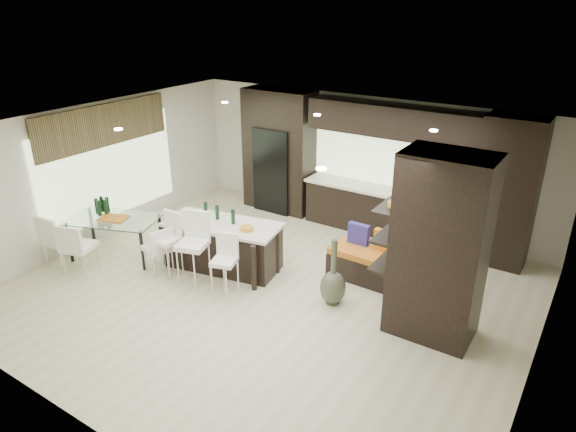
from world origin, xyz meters
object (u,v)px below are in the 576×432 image
Objects in this scene: stool_left at (168,251)px; bench at (369,267)px; chair_far at (61,243)px; floor_vase at (333,272)px; chair_end at (158,251)px; kitchen_island at (223,245)px; dining_table at (116,238)px; chair_near at (79,250)px; stool_mid at (193,258)px; stool_right at (225,272)px.

stool_left reaches higher than bench.
floor_vase is at bearing 14.49° from chair_far.
chair_far is 1.16× the size of chair_end.
kitchen_island is at bearing 51.81° from stool_left.
bench is at bearing 1.26° from dining_table.
floor_vase is at bearing -59.35° from chair_end.
stool_left is at bearing -18.97° from dining_table.
chair_near reaches higher than dining_table.
chair_near reaches higher than chair_end.
chair_near is at bearing -152.24° from kitchen_island.
stool_mid is 0.93× the size of floor_vase.
floor_vase is (2.22, 0.78, 0.04)m from stool_mid.
stool_left is 0.97× the size of chair_far.
floor_vase is at bearing -100.08° from bench.
chair_far is at bearing 132.25° from chair_end.
stool_right is at bearing -19.40° from dining_table.
stool_mid is 1.94m from dining_table.
kitchen_island is 0.97m from stool_left.
floor_vase is at bearing 7.26° from stool_right.
chair_near is (-1.93, -1.56, 0.03)m from kitchen_island.
stool_left is 0.65× the size of bench.
stool_right is at bearing 0.21° from chair_near.
chair_end is (1.10, 0.78, -0.05)m from chair_near.
kitchen_island is 2.60m from bench.
floor_vase reaches higher than stool_left.
kitchen_island is at bearing 113.30° from stool_right.
bench is 1.02m from floor_vase.
kitchen_island is at bearing 1.38° from dining_table.
stool_left is at bearing 14.22° from chair_near.
stool_left is at bearing -63.19° from chair_end.
chair_end is at bearing -150.40° from bench.
floor_vase reaches higher than dining_table.
stool_mid is at bearing -73.11° from chair_end.
stool_mid is at bearing -142.98° from bench.
chair_far reaches higher than bench.
bench is (1.78, 1.69, -0.15)m from stool_right.
chair_near is at bearing -148.55° from bench.
stool_mid reaches higher than bench.
floor_vase is (-0.19, -0.95, 0.29)m from bench.
chair_far is at bearing -161.26° from floor_vase.
stool_left is at bearing 20.32° from chair_far.
chair_near is 1.12× the size of chair_end.
floor_vase is 1.18× the size of chair_far.
stool_right is at bearing -12.64° from stool_mid.
chair_near is (-4.34, -2.52, 0.19)m from bench.
stool_right is 0.52× the size of dining_table.
chair_far is at bearing -178.47° from stool_mid.
chair_far is (-4.84, -2.53, 0.20)m from bench.
stool_mid is at bearing 166.43° from stool_right.
stool_right reaches higher than dining_table.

